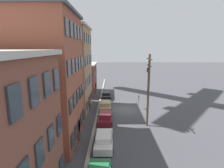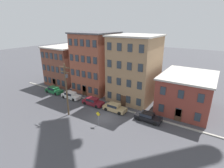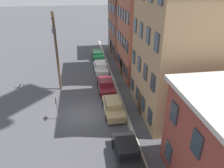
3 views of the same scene
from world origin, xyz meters
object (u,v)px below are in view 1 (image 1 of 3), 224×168
Objects in this scene: car_maroon at (105,117)px; caution_sign at (139,99)px; car_white at (104,139)px; car_black at (106,95)px; utility_pole at (148,87)px; car_tan at (106,105)px.

caution_sign is at bearing -44.95° from car_maroon.
car_white is 12.65m from caution_sign.
utility_pole reaches higher than car_black.
utility_pole is (-6.13, -5.63, 4.48)m from car_tan.
car_maroon is 7.68m from caution_sign.
car_white is 11.08m from car_tan.
caution_sign is (11.43, -5.33, 0.91)m from car_white.
car_black is (17.56, 0.25, 0.00)m from car_white.
car_tan is 1.76× the size of caution_sign.
car_black is (11.53, 0.20, 0.00)m from car_maroon.
car_maroon is 1.00× the size of car_tan.
caution_sign reaches higher than car_maroon.
caution_sign reaches higher than car_black.
car_white is 6.04m from car_maroon.
car_white is 1.00× the size of car_black.
utility_pole is (4.95, -5.47, 4.48)m from car_white.
car_white and car_maroon have the same top height.
car_tan is at bearing 42.58° from utility_pole.
car_white is at bearing 154.99° from caution_sign.
car_maroon and car_tan have the same top height.
utility_pole reaches higher than caution_sign.
car_white is at bearing -179.13° from car_tan.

